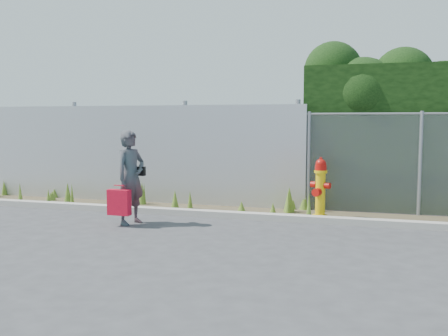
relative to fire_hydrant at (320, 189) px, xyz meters
The scene contains 8 objects.
ground 2.69m from the fire_hydrant, 121.33° to the right, with size 80.00×80.00×0.00m, color #3A3A3C.
curb 1.53m from the fire_hydrant, 161.89° to the right, with size 16.00×0.22×0.12m, color #A39D93.
weed_strip 1.49m from the fire_hydrant, behind, with size 16.00×1.31×0.55m.
corrugated_fence 4.71m from the fire_hydrant, behind, with size 8.50×0.21×2.30m.
fire_hydrant is the anchor object (origin of this frame).
woman 3.56m from the fire_hydrant, 155.54° to the right, with size 0.62×0.40×1.69m, color #106368.
red_tote_bag 3.76m from the fire_hydrant, 152.31° to the right, with size 0.41×0.15×0.54m.
black_shoulder_bag 3.42m from the fire_hydrant, 156.77° to the right, with size 0.22×0.09×0.16m.
Camera 1 is at (2.24, -7.31, 1.87)m, focal length 40.00 mm.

